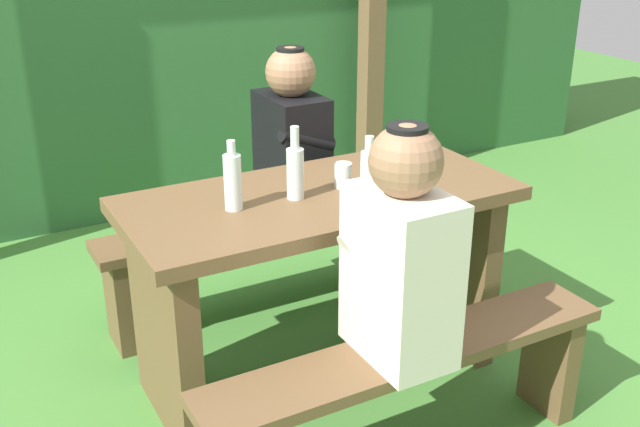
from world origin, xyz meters
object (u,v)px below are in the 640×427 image
at_px(bench_near, 408,382).
at_px(bottle_left, 369,171).
at_px(person_white_shirt, 401,254).
at_px(bottle_center, 232,180).
at_px(person_black_coat, 292,138).
at_px(bottle_right, 295,170).
at_px(bench_far, 257,244).
at_px(drinking_glass, 343,175).
at_px(picnic_table, 320,255).

relative_size(bench_near, bottle_left, 6.61).
xyz_separation_m(person_white_shirt, bottle_center, (-0.28, 0.58, 0.09)).
xyz_separation_m(person_black_coat, bottle_left, (-0.04, -0.67, 0.07)).
bearing_deg(person_black_coat, person_white_shirt, -101.10).
relative_size(bottle_right, bottle_center, 1.07).
distance_m(bench_far, bottle_right, 0.81).
relative_size(drinking_glass, bottle_left, 0.42).
bearing_deg(bottle_left, bottle_right, 159.55).
distance_m(drinking_glass, bottle_right, 0.21).
xyz_separation_m(bottle_left, bottle_right, (-0.24, 0.09, 0.01)).
relative_size(bench_near, drinking_glass, 15.62).
bearing_deg(drinking_glass, bench_far, 99.55).
height_order(picnic_table, drinking_glass, drinking_glass).
bearing_deg(bottle_left, person_white_shirt, -111.33).
height_order(bench_near, person_black_coat, person_black_coat).
distance_m(person_white_shirt, person_black_coat, 1.17).
relative_size(picnic_table, bench_far, 1.00).
xyz_separation_m(person_white_shirt, person_black_coat, (0.23, 1.15, 0.00)).
relative_size(bench_near, bottle_right, 5.44).
distance_m(bottle_left, bottle_right, 0.26).
bearing_deg(picnic_table, person_black_coat, 72.77).
relative_size(picnic_table, person_black_coat, 1.95).
relative_size(picnic_table, bottle_right, 5.44).
distance_m(picnic_table, bench_near, 0.61).
bearing_deg(picnic_table, bottle_center, 179.19).
bearing_deg(bench_far, person_black_coat, -1.06).
height_order(person_white_shirt, bottle_right, person_white_shirt).
height_order(bench_near, drinking_glass, drinking_glass).
height_order(bench_far, drinking_glass, drinking_glass).
bearing_deg(picnic_table, bottle_right, -174.50).
xyz_separation_m(bench_far, drinking_glass, (0.10, -0.57, 0.49)).
relative_size(picnic_table, bench_near, 1.00).
bearing_deg(person_white_shirt, bottle_left, 68.67).
bearing_deg(bottle_left, drinking_glass, 111.86).
height_order(bottle_left, bottle_center, bottle_center).
bearing_deg(person_black_coat, bottle_center, -131.59).
bearing_deg(picnic_table, person_white_shirt, -94.70).
relative_size(drinking_glass, bottle_center, 0.37).
bearing_deg(bottle_right, person_black_coat, 64.40).
bearing_deg(bench_near, bottle_right, 100.17).
bearing_deg(bench_far, picnic_table, -90.00).
height_order(picnic_table, person_white_shirt, person_white_shirt).
xyz_separation_m(bench_near, person_white_shirt, (-0.05, 0.00, 0.46)).
relative_size(drinking_glass, bottle_right, 0.35).
bearing_deg(picnic_table, drinking_glass, 3.04).
bearing_deg(person_white_shirt, drinking_glass, 76.08).
distance_m(drinking_glass, bottle_left, 0.12).
relative_size(person_white_shirt, bottle_left, 3.40).
relative_size(bench_near, person_black_coat, 1.95).
height_order(bench_near, person_white_shirt, person_white_shirt).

